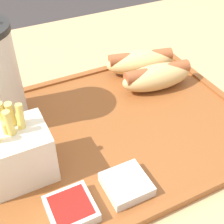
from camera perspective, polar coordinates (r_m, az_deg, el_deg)
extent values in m
cube|color=brown|center=(0.48, 0.00, -3.22)|extent=(0.42, 0.31, 0.01)
cube|color=brown|center=(0.39, 10.42, -16.18)|extent=(0.42, 0.01, 0.00)
cube|color=brown|center=(0.58, -6.71, 6.46)|extent=(0.42, 0.01, 0.00)
cube|color=brown|center=(0.57, 18.60, 3.71)|extent=(0.01, 0.31, 0.00)
ellipsoid|color=#DBB270|center=(0.59, 5.20, 9.10)|extent=(0.14, 0.08, 0.04)
cylinder|color=#9E512D|center=(0.58, 5.26, 9.92)|extent=(0.12, 0.05, 0.02)
ellipsoid|color=#DBB270|center=(0.55, 8.20, 6.35)|extent=(0.13, 0.06, 0.04)
cylinder|color=#9E512D|center=(0.54, 8.29, 7.21)|extent=(0.12, 0.03, 0.02)
cube|color=silver|center=(0.40, -17.01, -7.52)|extent=(0.08, 0.07, 0.07)
cylinder|color=#EACC60|center=(0.40, -17.35, -2.53)|extent=(0.01, 0.02, 0.08)
cylinder|color=#EACC60|center=(0.39, -18.18, -4.88)|extent=(0.01, 0.01, 0.06)
cylinder|color=#EACC60|center=(0.38, -17.56, -4.35)|extent=(0.01, 0.01, 0.08)
cylinder|color=#EACC60|center=(0.39, -18.56, -2.86)|extent=(0.01, 0.01, 0.08)
cylinder|color=#EACC60|center=(0.38, -16.12, -2.80)|extent=(0.02, 0.02, 0.06)
cube|color=silver|center=(0.39, 2.64, -13.07)|extent=(0.05, 0.05, 0.01)
cube|color=white|center=(0.39, 2.67, -12.47)|extent=(0.04, 0.04, 0.00)
cube|color=silver|center=(0.38, -7.50, -17.16)|extent=(0.05, 0.05, 0.01)
cube|color=#B21914|center=(0.37, -7.59, -16.60)|extent=(0.04, 0.04, 0.00)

